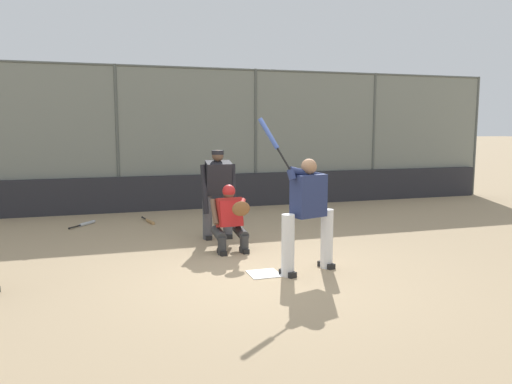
{
  "coord_description": "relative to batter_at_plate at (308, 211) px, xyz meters",
  "views": [
    {
      "loc": [
        2.16,
        6.55,
        2.09
      ],
      "look_at": [
        -0.19,
        -1.0,
        1.05
      ],
      "focal_mm": 35.0,
      "sensor_mm": 36.0,
      "label": 1
    }
  ],
  "objects": [
    {
      "name": "spare_bat_by_padding",
      "position": [
        1.83,
        -4.48,
        -0.86
      ],
      "size": [
        0.23,
        0.84,
        0.07
      ],
      "rotation": [
        0.0,
        0.0,
        1.78
      ],
      "color": "black",
      "rests_on": "ground_plane"
    },
    {
      "name": "batter_at_plate",
      "position": [
        0.0,
        0.0,
        0.0
      ],
      "size": [
        1.14,
        0.54,
        2.22
      ],
      "rotation": [
        0.0,
        0.0,
        0.31
      ],
      "color": "silver",
      "rests_on": "ground_plane"
    },
    {
      "name": "catcher_behind_plate",
      "position": [
        0.76,
        -1.48,
        -0.31
      ],
      "size": [
        0.6,
        0.7,
        1.13
      ],
      "rotation": [
        0.0,
        0.0,
        0.05
      ],
      "color": "#333333",
      "rests_on": "ground_plane"
    },
    {
      "name": "backstop_fence",
      "position": [
        0.63,
        -6.13,
        0.98
      ],
      "size": [
        17.67,
        0.08,
        3.57
      ],
      "color": "#515651",
      "rests_on": "ground_plane"
    },
    {
      "name": "spare_bat_near_backstop",
      "position": [
        3.16,
        -4.56,
        -0.86
      ],
      "size": [
        0.53,
        0.68,
        0.07
      ],
      "rotation": [
        0.0,
        0.0,
        4.06
      ],
      "color": "black",
      "rests_on": "ground_plane"
    },
    {
      "name": "padding_wall",
      "position": [
        0.63,
        -6.03,
        -0.46
      ],
      "size": [
        17.24,
        0.18,
        0.86
      ],
      "primitive_type": "cube",
      "color": "#28282D",
      "rests_on": "ground_plane"
    },
    {
      "name": "bleachers_beyond",
      "position": [
        3.12,
        -8.63,
        -0.41
      ],
      "size": [
        12.31,
        2.5,
        1.48
      ],
      "color": "slate",
      "rests_on": "ground_plane"
    },
    {
      "name": "umpire_home",
      "position": [
        0.74,
        -2.46,
        -0.0
      ],
      "size": [
        0.68,
        0.41,
        1.67
      ],
      "rotation": [
        0.0,
        0.0,
        -0.01
      ],
      "color": "#4C4C51",
      "rests_on": "ground_plane"
    },
    {
      "name": "ground_plane",
      "position": [
        0.63,
        -0.07,
        -0.9
      ],
      "size": [
        160.0,
        160.0,
        0.0
      ],
      "primitive_type": "plane",
      "color": "tan"
    },
    {
      "name": "home_plate_marker",
      "position": [
        0.63,
        -0.07,
        -0.89
      ],
      "size": [
        0.43,
        0.43,
        0.01
      ],
      "primitive_type": "cube",
      "color": "white",
      "rests_on": "ground_plane"
    },
    {
      "name": "spare_bat_third_base_side",
      "position": [
        -0.34,
        -5.09,
        -0.86
      ],
      "size": [
        0.2,
        0.82,
        0.07
      ],
      "rotation": [
        0.0,
        0.0,
        1.39
      ],
      "color": "black",
      "rests_on": "ground_plane"
    }
  ]
}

